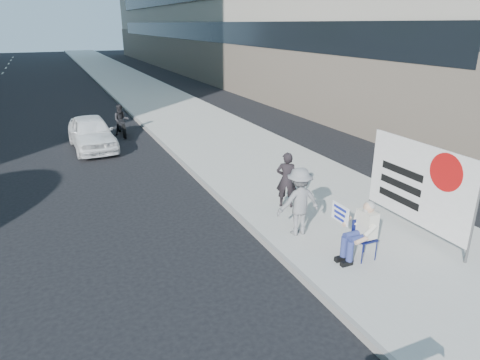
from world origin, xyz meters
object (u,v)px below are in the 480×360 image
pedestrian_woman (287,180)px  jogger (299,201)px  motorcycle (121,122)px  protest_banner (418,184)px  seated_protester (361,228)px  white_sedan_near (91,133)px

pedestrian_woman → jogger: bearing=104.4°
jogger → motorcycle: jogger is taller
pedestrian_woman → protest_banner: (1.93, -2.62, 0.49)m
seated_protester → jogger: size_ratio=0.80×
motorcycle → jogger: bearing=-74.0°
jogger → seated_protester: bearing=113.2°
white_sedan_near → motorcycle: 2.33m
jogger → protest_banner: (2.48, -1.11, 0.43)m
seated_protester → jogger: bearing=109.7°
pedestrian_woman → motorcycle: 10.79m
pedestrian_woman → seated_protester: bearing=124.3°
jogger → motorcycle: (-2.05, 11.99, -0.33)m
jogger → protest_banner: protest_banner is taller
jogger → protest_banner: size_ratio=0.53×
jogger → white_sedan_near: jogger is taller
seated_protester → pedestrian_woman: (0.00, 3.05, 0.04)m
seated_protester → white_sedan_near: bearing=109.2°
jogger → motorcycle: size_ratio=0.80×
pedestrian_woman → white_sedan_near: bearing=-30.4°
jogger → white_sedan_near: bearing=-67.3°
white_sedan_near → seated_protester: bearing=-73.5°
seated_protester → protest_banner: size_ratio=0.43×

